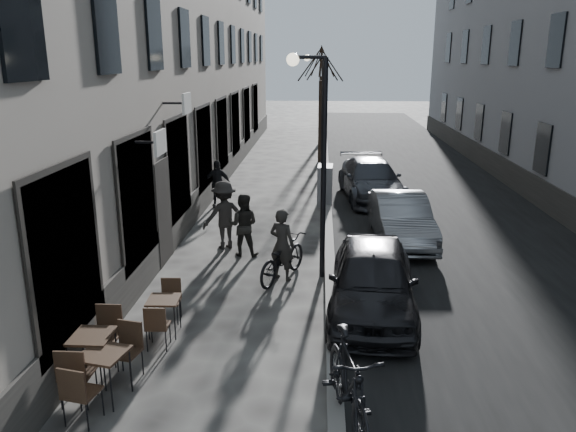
# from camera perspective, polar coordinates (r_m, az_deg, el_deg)

# --- Properties ---
(road) EXTENTS (7.30, 60.00, 0.00)m
(road) POSITION_cam_1_polar(r_m,az_deg,el_deg) (23.30, 12.97, 3.09)
(road) COLOR black
(road) RESTS_ON ground
(kerb) EXTENTS (0.25, 60.00, 0.12)m
(kerb) POSITION_cam_1_polar(r_m,az_deg,el_deg) (22.96, 3.95, 3.42)
(kerb) COLOR gray
(kerb) RESTS_ON ground
(streetlamp_near) EXTENTS (0.90, 0.28, 5.09)m
(streetlamp_near) POSITION_cam_1_polar(r_m,az_deg,el_deg) (12.55, 2.90, 7.39)
(streetlamp_near) COLOR black
(streetlamp_near) RESTS_ON ground
(streetlamp_far) EXTENTS (0.90, 0.28, 5.09)m
(streetlamp_far) POSITION_cam_1_polar(r_m,az_deg,el_deg) (24.48, 3.16, 11.56)
(streetlamp_far) COLOR black
(streetlamp_far) RESTS_ON ground
(tree_near) EXTENTS (2.40, 2.40, 5.70)m
(tree_near) POSITION_cam_1_polar(r_m,az_deg,el_deg) (27.41, 3.40, 15.17)
(tree_near) COLOR black
(tree_near) RESTS_ON ground
(tree_far) EXTENTS (2.40, 2.40, 5.70)m
(tree_far) POSITION_cam_1_polar(r_m,az_deg,el_deg) (33.41, 3.41, 15.30)
(tree_far) COLOR black
(tree_far) RESTS_ON ground
(bistro_set_a) EXTENTS (0.76, 1.63, 0.93)m
(bistro_set_a) POSITION_cam_1_polar(r_m,az_deg,el_deg) (9.15, -18.11, -14.71)
(bistro_set_a) COLOR black
(bistro_set_a) RESTS_ON ground
(bistro_set_b) EXTENTS (0.67, 1.63, 0.96)m
(bistro_set_b) POSITION_cam_1_polar(r_m,az_deg,el_deg) (9.66, -19.23, -12.99)
(bistro_set_b) COLOR black
(bistro_set_b) RESTS_ON ground
(bistro_set_c) EXTENTS (0.60, 1.43, 0.84)m
(bistro_set_c) POSITION_cam_1_polar(r_m,az_deg,el_deg) (10.83, -12.46, -9.55)
(bistro_set_c) COLOR black
(bistro_set_c) RESTS_ON ground
(utility_cabinet) EXTENTS (0.55, 0.95, 1.39)m
(utility_cabinet) POSITION_cam_1_polar(r_m,az_deg,el_deg) (19.58, 3.78, 3.14)
(utility_cabinet) COLOR slate
(utility_cabinet) RESTS_ON ground
(bicycle) EXTENTS (1.46, 2.08, 1.04)m
(bicycle) POSITION_cam_1_polar(r_m,az_deg,el_deg) (13.03, -0.61, -4.28)
(bicycle) COLOR black
(bicycle) RESTS_ON ground
(cyclist_rider) EXTENTS (0.73, 0.63, 1.70)m
(cyclist_rider) POSITION_cam_1_polar(r_m,az_deg,el_deg) (12.92, -0.61, -2.91)
(cyclist_rider) COLOR #272522
(cyclist_rider) RESTS_ON ground
(pedestrian_near) EXTENTS (0.84, 0.68, 1.64)m
(pedestrian_near) POSITION_cam_1_polar(r_m,az_deg,el_deg) (14.54, -4.57, -0.91)
(pedestrian_near) COLOR black
(pedestrian_near) RESTS_ON ground
(pedestrian_mid) EXTENTS (1.38, 1.17, 1.85)m
(pedestrian_mid) POSITION_cam_1_polar(r_m,az_deg,el_deg) (15.11, -6.47, 0.10)
(pedestrian_mid) COLOR #272422
(pedestrian_mid) RESTS_ON ground
(pedestrian_far) EXTENTS (0.95, 0.40, 1.62)m
(pedestrian_far) POSITION_cam_1_polar(r_m,az_deg,el_deg) (19.40, -7.22, 3.27)
(pedestrian_far) COLOR black
(pedestrian_far) RESTS_ON ground
(car_near) EXTENTS (2.03, 4.35, 1.44)m
(car_near) POSITION_cam_1_polar(r_m,az_deg,el_deg) (11.41, 8.58, -6.40)
(car_near) COLOR black
(car_near) RESTS_ON ground
(car_mid) EXTENTS (1.56, 4.09, 1.33)m
(car_mid) POSITION_cam_1_polar(r_m,az_deg,el_deg) (15.92, 11.40, -0.26)
(car_mid) COLOR gray
(car_mid) RESTS_ON ground
(car_far) EXTENTS (2.45, 5.00, 1.40)m
(car_far) POSITION_cam_1_polar(r_m,az_deg,el_deg) (20.62, 8.44, 3.67)
(car_far) COLOR #34373E
(car_far) RESTS_ON ground
(moped) EXTENTS (1.07, 2.40, 1.39)m
(moped) POSITION_cam_1_polar(r_m,az_deg,el_deg) (8.02, 6.16, -16.80)
(moped) COLOR black
(moped) RESTS_ON ground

